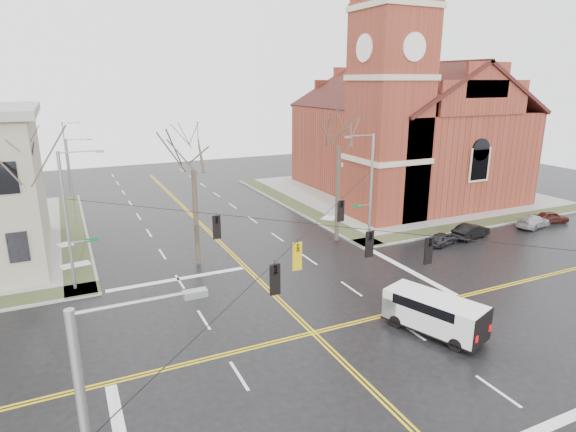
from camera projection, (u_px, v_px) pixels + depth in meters
name	position (u px, v px, depth m)	size (l,w,h in m)	color
ground	(313.00, 333.00, 26.22)	(120.00, 120.00, 0.00)	black
sidewalks	(313.00, 332.00, 26.20)	(80.00, 80.00, 0.17)	gray
road_markings	(313.00, 333.00, 26.22)	(100.00, 100.00, 0.01)	gold
church	(402.00, 123.00, 55.66)	(24.28, 27.48, 27.50)	maroon
signal_pole_ne	(369.00, 185.00, 39.53)	(2.75, 0.22, 9.00)	gray
signal_pole_nw	(69.00, 218.00, 30.22)	(2.75, 0.22, 9.00)	gray
span_wires	(315.00, 224.00, 24.53)	(23.02, 23.02, 0.03)	black
traffic_signals	(321.00, 242.00, 24.16)	(8.21, 8.26, 1.30)	black
streetlight_north_a	(72.00, 178.00, 44.98)	(2.30, 0.20, 8.00)	gray
streetlight_north_b	(67.00, 150.00, 62.38)	(2.30, 0.20, 8.00)	gray
cargo_van	(431.00, 311.00, 26.10)	(3.82, 5.77, 2.06)	white
parked_car_a	(443.00, 239.00, 40.09)	(1.29, 3.21, 1.09)	black
parked_car_b	(471.00, 231.00, 41.78)	(1.36, 3.89, 1.28)	black
parked_car_c	(533.00, 221.00, 44.87)	(1.63, 4.00, 1.16)	#ADADB0
parked_car_d	(551.00, 217.00, 46.40)	(1.32, 3.27, 1.11)	#3E1711
tree_nw_far	(25.00, 172.00, 30.07)	(4.00, 4.00, 10.69)	#392C24
tree_nw_near	(193.00, 163.00, 34.04)	(4.00, 4.00, 10.49)	#392C24
tree_ne	(339.00, 139.00, 38.69)	(4.00, 4.00, 12.00)	#392C24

